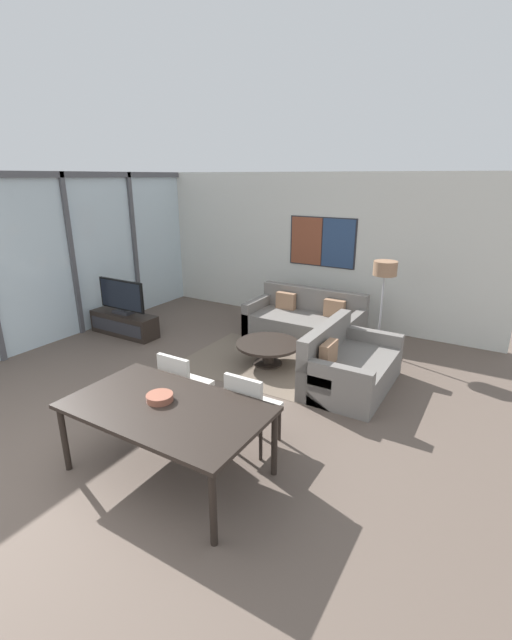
# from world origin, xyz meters

# --- Properties ---
(ground_plane) EXTENTS (24.00, 24.00, 0.00)m
(ground_plane) POSITION_xyz_m (0.00, 0.00, 0.00)
(ground_plane) COLOR brown
(wall_back) EXTENTS (7.27, 0.09, 2.80)m
(wall_back) POSITION_xyz_m (0.01, 5.80, 1.40)
(wall_back) COLOR silver
(wall_back) RESTS_ON ground_plane
(window_wall_left) EXTENTS (0.07, 5.80, 2.80)m
(window_wall_left) POSITION_xyz_m (-3.13, 2.90, 1.53)
(window_wall_left) COLOR silver
(window_wall_left) RESTS_ON ground_plane
(area_rug) EXTENTS (2.47, 1.69, 0.01)m
(area_rug) POSITION_xyz_m (0.51, 3.43, 0.00)
(area_rug) COLOR #706051
(area_rug) RESTS_ON ground_plane
(tv_console) EXTENTS (1.33, 0.41, 0.40)m
(tv_console) POSITION_xyz_m (-2.35, 3.23, 0.20)
(tv_console) COLOR black
(tv_console) RESTS_ON ground_plane
(television) EXTENTS (1.03, 0.20, 0.61)m
(television) POSITION_xyz_m (-2.35, 3.23, 0.70)
(television) COLOR #2D2D33
(television) RESTS_ON tv_console
(sofa_main) EXTENTS (1.98, 0.96, 0.83)m
(sofa_main) POSITION_xyz_m (0.51, 4.79, 0.27)
(sofa_main) COLOR slate
(sofa_main) RESTS_ON ground_plane
(sofa_side) EXTENTS (0.96, 1.55, 0.83)m
(sofa_side) POSITION_xyz_m (1.76, 3.37, 0.27)
(sofa_side) COLOR slate
(sofa_side) RESTS_ON ground_plane
(coffee_table) EXTENTS (0.97, 0.97, 0.35)m
(coffee_table) POSITION_xyz_m (0.51, 3.43, 0.26)
(coffee_table) COLOR black
(coffee_table) RESTS_ON ground_plane
(dining_table) EXTENTS (1.88, 1.09, 0.72)m
(dining_table) POSITION_xyz_m (0.92, 0.77, 0.66)
(dining_table) COLOR black
(dining_table) RESTS_ON ground_plane
(dining_chair_left) EXTENTS (0.46, 0.46, 0.87)m
(dining_chair_left) POSITION_xyz_m (0.46, 1.53, 0.50)
(dining_chair_left) COLOR beige
(dining_chair_left) RESTS_ON ground_plane
(dining_chair_centre) EXTENTS (0.46, 0.46, 0.87)m
(dining_chair_centre) POSITION_xyz_m (1.38, 1.50, 0.50)
(dining_chair_centre) COLOR beige
(dining_chair_centre) RESTS_ON ground_plane
(fruit_bowl) EXTENTS (0.26, 0.26, 0.07)m
(fruit_bowl) POSITION_xyz_m (0.81, 0.82, 0.76)
(fruit_bowl) COLOR #995642
(fruit_bowl) RESTS_ON dining_table
(floor_lamp) EXTENTS (0.36, 0.36, 1.50)m
(floor_lamp) POSITION_xyz_m (1.81, 4.75, 1.28)
(floor_lamp) COLOR #2D2D33
(floor_lamp) RESTS_ON ground_plane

